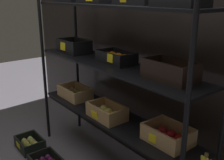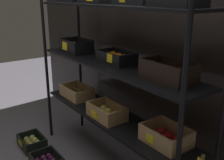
# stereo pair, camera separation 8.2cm
# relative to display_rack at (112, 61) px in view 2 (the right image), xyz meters

# --- Properties ---
(storefront_wall) EXTENTS (4.29, 0.12, 2.46)m
(storefront_wall) POSITION_rel_display_rack_xyz_m (0.01, 0.41, 0.16)
(storefront_wall) COLOR black
(storefront_wall) RESTS_ON ground_plane
(display_rack) EXTENTS (2.00, 0.46, 1.68)m
(display_rack) POSITION_rel_display_rack_xyz_m (0.00, 0.00, 0.00)
(display_rack) COLOR black
(display_rack) RESTS_ON ground_plane
(crate_ground_pear) EXTENTS (0.32, 0.25, 0.13)m
(crate_ground_pear) POSITION_rel_display_rack_xyz_m (-0.82, -0.50, -1.02)
(crate_ground_pear) COLOR black
(crate_ground_pear) RESTS_ON ground_plane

